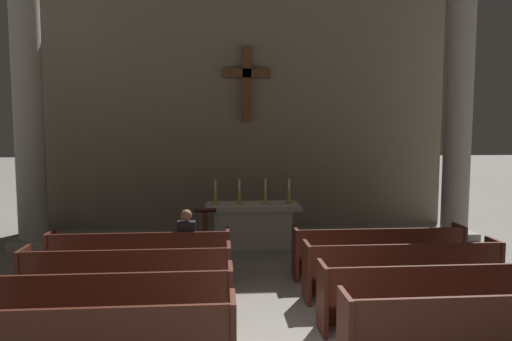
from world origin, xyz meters
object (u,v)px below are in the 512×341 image
candlestick_outer_left (215,197)px  candlestick_outer_right (289,196)px  pew_left_row_3 (128,277)px  candlestick_inner_right (265,196)px  pew_left_row_4 (140,257)px  pew_right_row_2 (434,295)px  lectern (206,236)px  pew_right_row_3 (402,270)px  column_right_second (458,109)px  candlestick_inner_left (239,196)px  pew_left_row_2 (111,304)px  altar (252,224)px  column_left_second (28,108)px  lone_worshipper (187,243)px  pew_right_row_4 (378,252)px  pew_right_row_1 (480,331)px

candlestick_outer_left → candlestick_outer_right: bearing=0.0°
pew_left_row_3 → candlestick_inner_right: 4.34m
pew_left_row_4 → pew_left_row_3: bearing=-90.0°
pew_right_row_2 → lectern: 4.69m
pew_right_row_3 → column_right_second: size_ratio=0.48×
candlestick_inner_left → candlestick_inner_right: size_ratio=1.00×
pew_left_row_2 → candlestick_inner_left: (1.86, 4.62, 0.71)m
pew_left_row_4 → pew_right_row_2: size_ratio=1.00×
pew_right_row_2 → candlestick_inner_right: bearing=112.0°
altar → candlestick_outer_right: 1.07m
altar → candlestick_outer_left: size_ratio=3.91×
column_left_second → lone_worshipper: (3.71, -2.72, -2.51)m
candlestick_outer_left → lone_worshipper: 2.45m
pew_right_row_3 → candlestick_outer_right: candlestick_outer_right is taller
candlestick_outer_left → candlestick_inner_right: (1.15, 0.00, 0.00)m
pew_left_row_4 → pew_right_row_4: size_ratio=1.00×
pew_left_row_2 → candlestick_outer_left: 4.85m
pew_right_row_3 → column_left_second: 8.63m
pew_left_row_2 → candlestick_inner_right: 5.28m
column_left_second → candlestick_outer_right: (5.90, -0.37, -2.02)m
lone_worshipper → candlestick_outer_right: bearing=47.0°
column_left_second → altar: 5.73m
pew_right_row_3 → candlestick_outer_left: size_ratio=5.60×
pew_right_row_1 → lectern: bearing=125.3°
column_right_second → candlestick_outer_right: column_right_second is taller
candlestick_inner_right → lone_worshipper: candlestick_inner_right is taller
column_left_second → pew_left_row_3: bearing=-53.3°
candlestick_outer_left → altar: bearing=0.0°
column_left_second → candlestick_outer_right: column_left_second is taller
lone_worshipper → pew_right_row_3: bearing=-18.2°
candlestick_outer_left → candlestick_inner_right: size_ratio=1.00×
pew_right_row_4 → lone_worshipper: 3.51m
column_right_second → altar: bearing=-175.8°
pew_right_row_1 → candlestick_outer_left: bearing=117.7°
candlestick_inner_right → candlestick_outer_right: (0.55, 0.00, 0.00)m
pew_left_row_2 → pew_right_row_1: bearing=-14.5°
pew_left_row_2 → pew_right_row_4: 4.86m
pew_left_row_3 → column_left_second: (-2.89, 3.87, 2.72)m
pew_right_row_4 → altar: size_ratio=1.43×
pew_left_row_2 → lone_worshipper: (0.82, 2.27, 0.22)m
candlestick_outer_left → pew_left_row_2: bearing=-105.8°
pew_left_row_3 → column_right_second: size_ratio=0.48×
pew_right_row_2 → lectern: size_ratio=2.73×
pew_right_row_1 → pew_right_row_4: (0.00, 3.34, 0.00)m
candlestick_inner_right → candlestick_outer_right: 0.55m
pew_left_row_3 → pew_right_row_2: size_ratio=1.00×
pew_right_row_3 → candlestick_inner_right: candlestick_inner_right is taller
candlestick_inner_left → candlestick_outer_right: 1.15m
column_left_second → pew_right_row_2: bearing=-34.7°
column_right_second → column_left_second: bearing=180.0°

